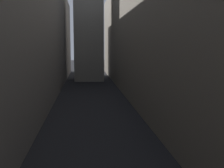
{
  "coord_description": "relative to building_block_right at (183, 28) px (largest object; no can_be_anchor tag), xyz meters",
  "views": [
    {
      "loc": [
        -1.01,
        9.94,
        8.22
      ],
      "look_at": [
        0.0,
        20.47,
        6.81
      ],
      "focal_mm": 45.76,
      "sensor_mm": 36.0,
      "label": 1
    }
  ],
  "objects": [
    {
      "name": "building_block_right",
      "position": [
        0.0,
        0.0,
        0.0
      ],
      "size": [
        14.87,
        108.0,
        21.53
      ],
      "primitive_type": "cube",
      "color": "#756B5B",
      "rests_on": "ground"
    },
    {
      "name": "building_block_left",
      "position": [
        -24.21,
        0.0,
        -0.41
      ],
      "size": [
        11.55,
        108.0,
        20.7
      ],
      "primitive_type": "cube",
      "color": "slate",
      "rests_on": "ground"
    },
    {
      "name": "ground_plane",
      "position": [
        -12.94,
        -2.0,
        -10.76
      ],
      "size": [
        264.0,
        264.0,
        0.0
      ],
      "primitive_type": "plane",
      "color": "black"
    }
  ]
}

